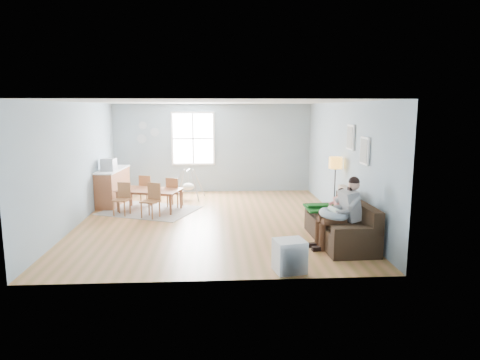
{
  "coord_description": "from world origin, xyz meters",
  "views": [
    {
      "loc": [
        0.06,
        -9.61,
        2.57
      ],
      "look_at": [
        0.61,
        -0.33,
        1.0
      ],
      "focal_mm": 32.0,
      "sensor_mm": 36.0,
      "label": 1
    }
  ],
  "objects": [
    {
      "name": "storage_cube",
      "position": [
        1.22,
        -3.2,
        0.26
      ],
      "size": [
        0.54,
        0.49,
        0.52
      ],
      "color": "white",
      "rests_on": "room"
    },
    {
      "name": "pictures",
      "position": [
        2.97,
        -1.05,
        1.85
      ],
      "size": [
        0.05,
        1.34,
        0.74
      ],
      "color": "white",
      "rests_on": "room"
    },
    {
      "name": "counter",
      "position": [
        -2.7,
        1.93,
        0.48
      ],
      "size": [
        0.63,
        1.74,
        0.95
      ],
      "color": "brown",
      "rests_on": "room"
    },
    {
      "name": "baby_swing",
      "position": [
        -0.71,
        2.41,
        0.38
      ],
      "size": [
        0.95,
        0.96,
        0.84
      ],
      "color": "#A1A0A5",
      "rests_on": "room"
    },
    {
      "name": "dining_table",
      "position": [
        -1.6,
        1.04,
        0.27
      ],
      "size": [
        1.73,
        1.26,
        0.54
      ],
      "primitive_type": "imported",
      "rotation": [
        0.0,
        0.0,
        -0.28
      ],
      "color": "brown",
      "rests_on": "rug"
    },
    {
      "name": "father",
      "position": [
        2.39,
        -2.07,
        0.71
      ],
      "size": [
        0.98,
        0.5,
        1.33
      ],
      "color": "gray",
      "rests_on": "sofa"
    },
    {
      "name": "floor_lamp",
      "position": [
        2.8,
        -0.12,
        1.22
      ],
      "size": [
        0.3,
        0.3,
        1.47
      ],
      "color": "black",
      "rests_on": "room"
    },
    {
      "name": "chair_ne",
      "position": [
        -1.02,
        1.39,
        0.44
      ],
      "size": [
        0.46,
        0.46,
        0.79
      ],
      "color": "#9E6A36",
      "rests_on": "rug"
    },
    {
      "name": "chair_sw",
      "position": [
        -2.18,
        0.69,
        0.43
      ],
      "size": [
        0.43,
        0.43,
        0.78
      ],
      "color": "#9E6A36",
      "rests_on": "rug"
    },
    {
      "name": "chair_se",
      "position": [
        -1.44,
        0.38,
        0.46
      ],
      "size": [
        0.5,
        0.5,
        0.82
      ],
      "color": "#9E6A36",
      "rests_on": "rug"
    },
    {
      "name": "green_throw",
      "position": [
        2.41,
        -1.1,
        0.52
      ],
      "size": [
        0.93,
        0.74,
        0.04
      ],
      "primitive_type": "cube",
      "rotation": [
        0.0,
        0.0,
        0.0
      ],
      "color": "#14591B",
      "rests_on": "sofa"
    },
    {
      "name": "wall_plates",
      "position": [
        -2.0,
        3.47,
        1.83
      ],
      "size": [
        0.67,
        0.02,
        0.66
      ],
      "color": "#A1B3C1",
      "rests_on": "room"
    },
    {
      "name": "rug",
      "position": [
        -1.6,
        1.04,
        0.01
      ],
      "size": [
        2.68,
        2.39,
        0.01
      ],
      "primitive_type": "cube",
      "rotation": [
        0.0,
        0.0,
        -0.39
      ],
      "color": "gray",
      "rests_on": "room"
    },
    {
      "name": "chair_nw",
      "position": [
        -1.76,
        1.7,
        0.45
      ],
      "size": [
        0.48,
        0.48,
        0.81
      ],
      "color": "#9E6A36",
      "rests_on": "rug"
    },
    {
      "name": "beige_pillow",
      "position": [
        2.7,
        -1.23,
        0.75
      ],
      "size": [
        0.17,
        0.5,
        0.49
      ],
      "primitive_type": "cube",
      "rotation": [
        0.0,
        0.0,
        0.06
      ],
      "color": "tan",
      "rests_on": "sofa"
    },
    {
      "name": "nursing_pillow",
      "position": [
        2.24,
        -2.07,
        0.64
      ],
      "size": [
        0.58,
        0.57,
        0.22
      ],
      "primitive_type": "torus",
      "rotation": [
        0.0,
        0.14,
        -0.06
      ],
      "color": "silver",
      "rests_on": "father"
    },
    {
      "name": "toddler",
      "position": [
        2.43,
        -1.58,
        0.7
      ],
      "size": [
        0.52,
        0.26,
        0.82
      ],
      "color": "silver",
      "rests_on": "sofa"
    },
    {
      "name": "infant",
      "position": [
        2.23,
        -2.04,
        0.71
      ],
      "size": [
        0.19,
        0.36,
        0.13
      ],
      "color": "white",
      "rests_on": "nursing_pillow"
    },
    {
      "name": "room",
      "position": [
        0.0,
        0.0,
        2.42
      ],
      "size": [
        8.4,
        9.4,
        3.9
      ],
      "color": "#A4763A"
    },
    {
      "name": "sofa",
      "position": [
        2.51,
        -1.77,
        0.29
      ],
      "size": [
        0.95,
        2.06,
        0.82
      ],
      "color": "black",
      "rests_on": "room"
    },
    {
      "name": "monitor",
      "position": [
        -2.71,
        1.61,
        1.11
      ],
      "size": [
        0.38,
        0.36,
        0.32
      ],
      "color": "#A1A0A5",
      "rests_on": "counter"
    },
    {
      "name": "window",
      "position": [
        -0.6,
        3.46,
        1.65
      ],
      "size": [
        1.32,
        0.08,
        1.62
      ],
      "color": "white",
      "rests_on": "room"
    }
  ]
}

